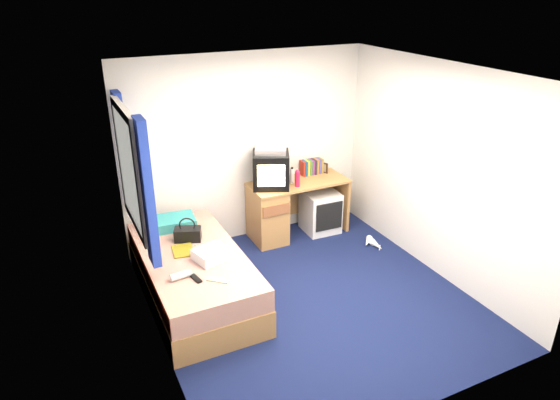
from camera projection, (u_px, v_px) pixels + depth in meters
name	position (u px, v px, depth m)	size (l,w,h in m)	color
ground	(310.00, 299.00, 5.38)	(3.40, 3.40, 0.00)	#0C1438
room_shell	(314.00, 173.00, 4.79)	(3.40, 3.40, 3.40)	white
bed	(194.00, 275.00, 5.32)	(1.01, 2.00, 0.54)	#B5844B
pillow	(171.00, 223.00, 5.73)	(0.53, 0.34, 0.12)	#1A5EAE
desk	(279.00, 209.00, 6.52)	(1.30, 0.55, 0.75)	#B5844B
storage_cube	(320.00, 211.00, 6.76)	(0.45, 0.45, 0.56)	silver
crt_tv	(271.00, 170.00, 6.25)	(0.58, 0.56, 0.44)	black
vcr	(271.00, 150.00, 6.15)	(0.38, 0.27, 0.07)	silver
book_row	(311.00, 167.00, 6.70)	(0.31, 0.13, 0.20)	maroon
picture_frame	(324.00, 168.00, 6.76)	(0.02, 0.12, 0.14)	black
pink_water_bottle	(297.00, 179.00, 6.30)	(0.06, 0.06, 0.20)	red
aerosol_can	(292.00, 176.00, 6.40)	(0.05, 0.05, 0.19)	silver
handbag	(188.00, 234.00, 5.44)	(0.32, 0.26, 0.27)	black
towel	(212.00, 254.00, 5.08)	(0.33, 0.28, 0.11)	silver
magazine	(183.00, 251.00, 5.24)	(0.21, 0.28, 0.01)	yellow
water_bottle	(181.00, 275.00, 4.75)	(0.07, 0.07, 0.20)	#B5C0C7
colour_swatch_fan	(218.00, 280.00, 4.73)	(0.22, 0.06, 0.01)	yellow
remote_control	(196.00, 279.00, 4.75)	(0.05, 0.16, 0.02)	black
window_assembly	(133.00, 172.00, 4.93)	(0.11, 1.42, 1.40)	silver
white_heels	(372.00, 244.00, 6.42)	(0.22, 0.34, 0.09)	white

